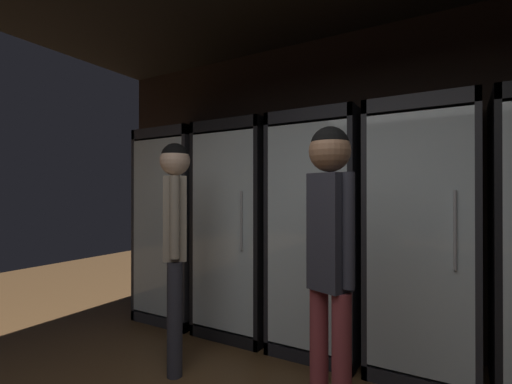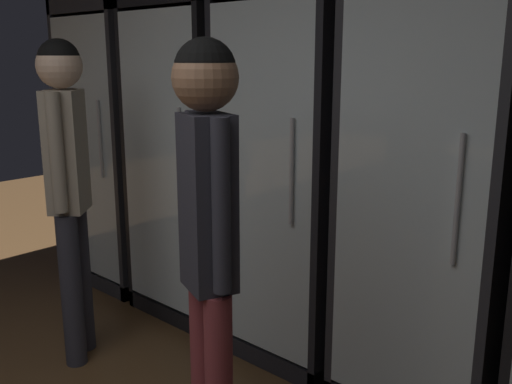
% 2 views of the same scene
% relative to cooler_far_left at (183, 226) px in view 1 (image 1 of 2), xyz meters
% --- Properties ---
extents(wall_back, '(6.00, 0.06, 2.80)m').
position_rel_cooler_far_left_xyz_m(wall_back, '(1.98, 0.34, 0.44)').
color(wall_back, black).
rests_on(wall_back, ground).
extents(cooler_far_left, '(0.73, 0.69, 1.98)m').
position_rel_cooler_far_left_xyz_m(cooler_far_left, '(0.00, 0.00, 0.00)').
color(cooler_far_left, '#2B2B30').
rests_on(cooler_far_left, ground).
extents(cooler_left, '(0.73, 0.69, 1.98)m').
position_rel_cooler_far_left_xyz_m(cooler_left, '(0.79, -0.00, 0.00)').
color(cooler_left, black).
rests_on(cooler_left, ground).
extents(cooler_center, '(0.73, 0.69, 1.98)m').
position_rel_cooler_far_left_xyz_m(cooler_center, '(1.58, -0.00, 0.01)').
color(cooler_center, black).
rests_on(cooler_center, ground).
extents(cooler_right, '(0.73, 0.69, 1.98)m').
position_rel_cooler_far_left_xyz_m(cooler_right, '(2.37, 0.00, -0.00)').
color(cooler_right, '#2B2B30').
rests_on(cooler_right, ground).
extents(shopper_near, '(0.28, 0.22, 1.67)m').
position_rel_cooler_far_left_xyz_m(shopper_near, '(2.02, -1.13, 0.10)').
color(shopper_near, brown).
rests_on(shopper_near, ground).
extents(shopper_far, '(0.27, 0.27, 1.70)m').
position_rel_cooler_far_left_xyz_m(shopper_far, '(0.77, -0.94, 0.09)').
color(shopper_far, '#2D2D38').
rests_on(shopper_far, ground).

